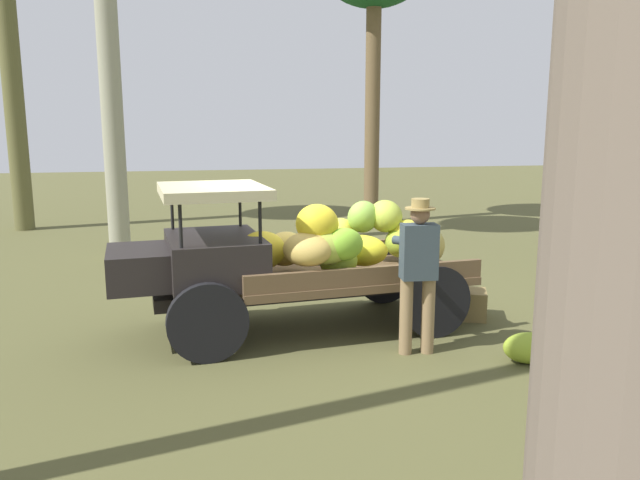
% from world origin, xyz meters
% --- Properties ---
extents(ground_plane, '(60.00, 60.00, 0.00)m').
position_xyz_m(ground_plane, '(0.00, 0.00, 0.00)').
color(ground_plane, brown).
extents(truck, '(4.56, 2.07, 1.89)m').
position_xyz_m(truck, '(0.16, 0.36, 0.96)').
color(truck, black).
rests_on(truck, ground).
extents(farmer, '(0.52, 0.47, 1.80)m').
position_xyz_m(farmer, '(-1.09, 1.45, 1.03)').
color(farmer, olive).
rests_on(farmer, ground).
extents(wooden_crate, '(0.62, 0.60, 0.39)m').
position_xyz_m(wooden_crate, '(-2.27, 0.35, 0.19)').
color(wooden_crate, olive).
rests_on(wooden_crate, ground).
extents(loose_banana_bunch, '(0.65, 0.48, 0.35)m').
position_xyz_m(loose_banana_bunch, '(-2.21, 2.02, 0.18)').
color(loose_banana_bunch, '#91AD2E').
rests_on(loose_banana_bunch, ground).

